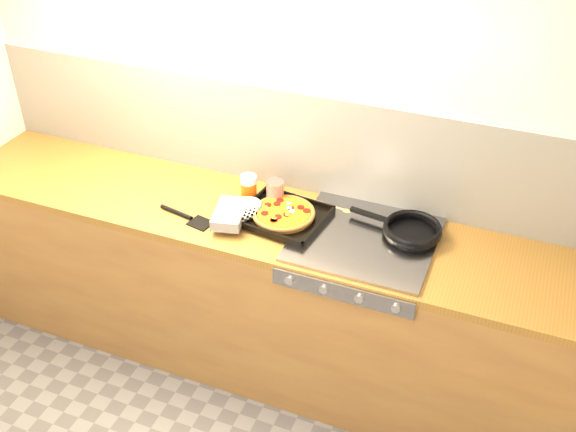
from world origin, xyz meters
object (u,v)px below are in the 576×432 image
at_px(frying_pan, 411,230).
at_px(tomato_can, 275,192).
at_px(juice_glass, 249,188).
at_px(pizza_on_tray, 269,213).

height_order(frying_pan, tomato_can, tomato_can).
distance_m(frying_pan, tomato_can, 0.65).
bearing_deg(tomato_can, juice_glass, -169.84).
bearing_deg(frying_pan, juice_glass, 179.51).
distance_m(frying_pan, juice_glass, 0.78).
relative_size(pizza_on_tray, juice_glass, 3.88).
relative_size(pizza_on_tray, frying_pan, 1.13).
xyz_separation_m(pizza_on_tray, tomato_can, (-0.03, 0.15, 0.02)).
xyz_separation_m(pizza_on_tray, frying_pan, (0.62, 0.12, -0.00)).
bearing_deg(frying_pan, tomato_can, 177.46).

